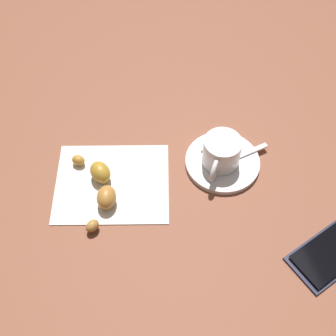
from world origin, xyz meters
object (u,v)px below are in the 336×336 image
espresso_cup (221,152)px  napkin (112,183)px  saucer (222,162)px  sugar_packet (220,147)px  cell_phone (335,250)px  croissant (101,186)px  teaspoon (228,161)px

espresso_cup → napkin: (-0.19, 0.01, -0.04)m
espresso_cup → napkin: 0.19m
espresso_cup → napkin: bearing=175.8°
saucer → espresso_cup: (-0.01, -0.00, 0.03)m
sugar_packet → cell_phone: 0.26m
espresso_cup → croissant: espresso_cup is taller
napkin → cell_phone: size_ratio=1.16×
teaspoon → croissant: bearing=178.9°
espresso_cup → sugar_packet: 0.04m
teaspoon → croissant: (-0.22, 0.00, 0.01)m
napkin → croissant: 0.03m
napkin → cell_phone: (0.31, -0.22, 0.00)m
croissant → napkin: bearing=31.4°
napkin → sugar_packet: bearing=4.6°
saucer → cell_phone: same height
croissant → teaspoon: bearing=-1.1°
saucer → cell_phone: bearing=-61.2°
teaspoon → napkin: 0.20m
sugar_packet → cell_phone: sugar_packet is taller
napkin → cell_phone: 0.38m
croissant → espresso_cup: bearing=-0.4°
teaspoon → cell_phone: bearing=-62.2°
espresso_cup → sugar_packet: size_ratio=1.20×
espresso_cup → saucer: bearing=17.9°
saucer → sugar_packet: bearing=80.1°
saucer → espresso_cup: size_ratio=1.58×
saucer → napkin: bearing=176.5°
espresso_cup → cell_phone: (0.12, -0.20, -0.03)m
espresso_cup → napkin: espresso_cup is taller
teaspoon → saucer: bearing=146.0°
teaspoon → napkin: teaspoon is taller
saucer → croissant: croissant is taller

